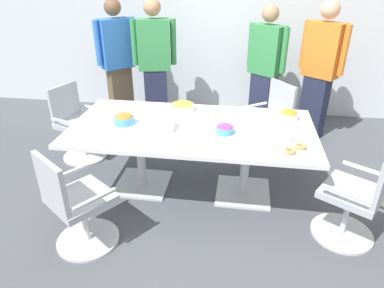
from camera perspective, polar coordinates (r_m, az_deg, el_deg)
name	(u,v)px	position (r m, az deg, el deg)	size (l,w,h in m)	color
ground_plane	(192,189)	(3.80, 0.00, -7.43)	(10.00, 10.00, 0.01)	#4C4F56
back_wall	(215,22)	(5.55, 3.88, 19.54)	(8.00, 0.10, 2.80)	silver
conference_table	(192,137)	(3.48, 0.00, 1.10)	(2.40, 1.20, 0.75)	silver
office_chair_0	(76,206)	(3.04, -18.64, -9.74)	(0.75, 0.75, 0.91)	silver
office_chair_1	(357,200)	(3.27, 25.62, -8.35)	(0.74, 0.74, 0.91)	silver
office_chair_2	(269,124)	(4.42, 12.67, 3.28)	(0.76, 0.76, 0.91)	silver
office_chair_3	(78,127)	(4.46, -18.37, 2.76)	(0.69, 0.69, 0.91)	silver
person_standing_0	(118,62)	(5.20, -12.16, 13.17)	(0.50, 0.48, 1.78)	brown
person_standing_1	(155,63)	(4.98, -6.17, 13.13)	(0.61, 0.31, 1.80)	#232842
person_standing_2	(265,68)	(4.97, 11.99, 12.14)	(0.54, 0.44, 1.73)	#232842
person_standing_3	(320,70)	(4.90, 20.38, 11.42)	(0.54, 0.44, 1.81)	#232842
snack_bowl_pretzels	(124,119)	(3.53, -11.21, 4.12)	(0.21, 0.21, 0.11)	#4C9EC6
snack_bowl_chips_yellow	(183,106)	(3.79, -1.56, 6.26)	(0.26, 0.26, 0.10)	white
snack_bowl_chips_orange	(288,115)	(3.71, 15.66, 4.71)	(0.20, 0.20, 0.09)	white
snack_bowl_candy_mix	(225,129)	(3.28, 5.46, 2.53)	(0.17, 0.17, 0.09)	#4C9EC6
donut_platter	(287,146)	(3.13, 15.46, -0.25)	(0.34, 0.34, 0.04)	white
napkin_pile	(165,125)	(3.36, -4.46, 3.23)	(0.19, 0.19, 0.09)	white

